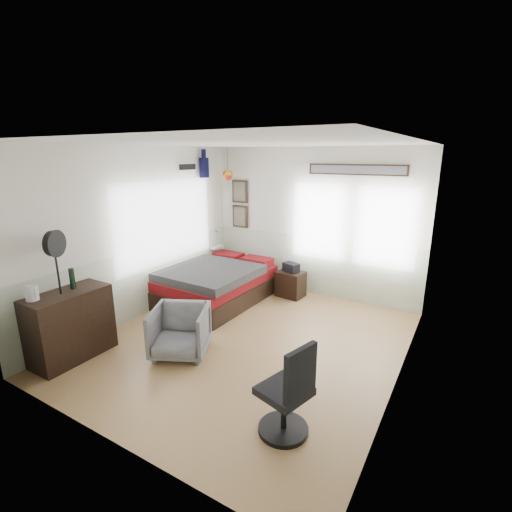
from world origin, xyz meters
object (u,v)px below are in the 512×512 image
object	(u,v)px
dresser	(70,325)
armchair	(180,331)
bed	(216,283)
nightstand	(291,284)
task_chair	(288,399)

from	to	relation	value
dresser	armchair	xyz separation A→B (m)	(1.15, 0.77, -0.12)
bed	armchair	xyz separation A→B (m)	(0.71, -1.76, 0.01)
armchair	nightstand	distance (m)	2.66
dresser	armchair	world-z (taller)	dresser
dresser	nightstand	world-z (taller)	dresser
armchair	task_chair	size ratio (longest dim) A/B	0.75
bed	nightstand	bearing A→B (deg)	40.94
dresser	nightstand	xyz separation A→B (m)	(1.50, 3.40, -0.21)
bed	dresser	world-z (taller)	dresser
dresser	task_chair	xyz separation A→B (m)	(3.02, 0.16, -0.06)
bed	armchair	distance (m)	1.90
dresser	task_chair	world-z (taller)	task_chair
bed	dresser	bearing A→B (deg)	-98.23
armchair	nightstand	bearing A→B (deg)	56.09
armchair	task_chair	bearing A→B (deg)	-44.43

